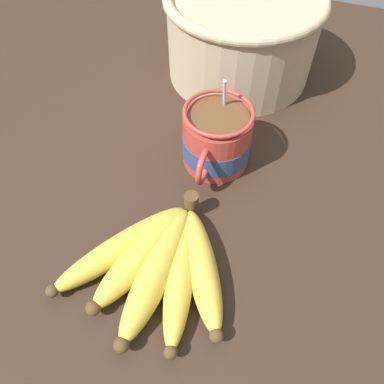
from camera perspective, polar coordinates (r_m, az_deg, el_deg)
The scene contains 4 objects.
table at distance 56.71cm, azimuth 0.89°, elevation -2.14°, with size 134.89×134.89×3.86cm.
coffee_mug at distance 56.77cm, azimuth 3.94°, elevation 7.90°, with size 14.02×10.40×13.79cm.
banana_bunch at distance 47.80cm, azimuth -5.07°, elevation -10.64°, with size 21.92×23.16×4.30cm.
woven_basket at distance 73.54cm, azimuth 7.58°, elevation 22.80°, with size 27.90×27.90×15.22cm.
Camera 1 is at (30.68, 10.32, 48.49)cm, focal length 35.00 mm.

